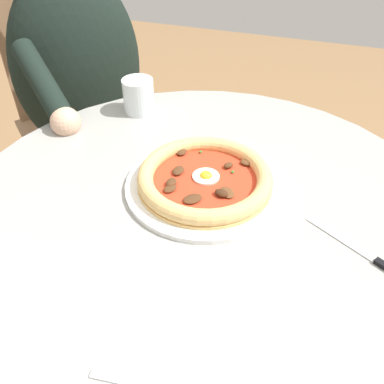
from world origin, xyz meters
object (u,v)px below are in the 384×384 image
object	(u,v)px
water_glass	(139,98)
cafe_chair_diner	(74,104)
dining_table	(202,260)
steak_knife	(383,265)
pizza_on_plate	(205,180)
diner_person	(89,128)

from	to	relation	value
water_glass	cafe_chair_diner	xyz separation A→B (m)	(-0.26, -0.38, -0.21)
cafe_chair_diner	dining_table	bearing A→B (deg)	49.14
dining_table	steak_knife	xyz separation A→B (m)	(0.05, 0.31, 0.15)
water_glass	steak_knife	bearing A→B (deg)	59.22
cafe_chair_diner	steak_knife	bearing A→B (deg)	57.69
steak_knife	water_glass	bearing A→B (deg)	-120.78
dining_table	cafe_chair_diner	distance (m)	0.83
water_glass	steak_knife	xyz separation A→B (m)	(0.34, 0.56, -0.03)
dining_table	pizza_on_plate	xyz separation A→B (m)	(-0.05, -0.01, 0.17)
diner_person	cafe_chair_diner	distance (m)	0.14
water_glass	dining_table	bearing A→B (deg)	41.62
steak_knife	diner_person	world-z (taller)	diner_person
water_glass	cafe_chair_diner	distance (m)	0.50
dining_table	water_glass	distance (m)	0.43
dining_table	water_glass	bearing A→B (deg)	-138.38
pizza_on_plate	steak_knife	bearing A→B (deg)	72.83
dining_table	steak_knife	distance (m)	0.35
dining_table	steak_knife	world-z (taller)	steak_knife
diner_person	cafe_chair_diner	xyz separation A→B (m)	(-0.09, -0.11, 0.02)
steak_knife	diner_person	size ratio (longest dim) A/B	0.16
steak_knife	cafe_chair_diner	distance (m)	1.12
dining_table	water_glass	xyz separation A→B (m)	(-0.29, -0.26, 0.18)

